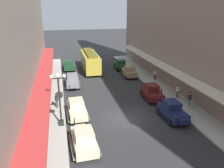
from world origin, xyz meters
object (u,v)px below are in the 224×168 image
Objects in this scene: parked_car_0 at (129,71)px; parked_car_2 at (172,110)px; parked_car_6 at (68,65)px; pedestrian_1 at (155,74)px; parked_car_3 at (84,139)px; streetcar at (90,60)px; parked_car_4 at (77,109)px; fire_hydrant at (161,91)px; parked_car_1 at (152,92)px; pedestrian_3 at (36,150)px; pedestrian_0 at (178,91)px; parked_car_7 at (120,64)px; pedestrian_4 at (57,101)px; pedestrian_2 at (189,99)px; parked_car_5 at (73,80)px; lamp_post_with_clock at (59,98)px.

parked_car_2 is (-0.19, -15.17, 0.00)m from parked_car_0.
pedestrian_1 is at bearing -36.55° from parked_car_6.
parked_car_3 is 0.45× the size of streetcar.
parked_car_4 reaches higher than fire_hydrant.
pedestrian_1 reaches higher than fire_hydrant.
pedestrian_3 is at bearing -144.41° from parked_car_1.
pedestrian_0 is (12.52, -16.95, 0.07)m from parked_car_6.
parked_car_0 is 23.18m from pedestrian_3.
parked_car_1 is at bearing -89.94° from parked_car_7.
pedestrian_0 and pedestrian_1 have the same top height.
parked_car_0 and parked_car_2 have the same top height.
parked_car_7 reaches higher than pedestrian_3.
fire_hydrant is at bearing -80.38° from parked_car_0.
streetcar is 12.19m from pedestrian_1.
parked_car_4 is 2.58× the size of pedestrian_0.
pedestrian_3 and pedestrian_4 have the same top height.
parked_car_6 is 23.30m from pedestrian_2.
pedestrian_2 is at bearing -46.90° from parked_car_1.
pedestrian_0 is (12.63, 2.12, 0.07)m from parked_car_4.
streetcar is 17.98m from pedestrian_0.
parked_car_1 is 11.51m from pedestrian_4.
parked_car_3 is at bearing -129.58° from pedestrian_1.
pedestrian_4 is at bearing 104.01° from parked_car_3.
fire_hydrant is (10.91, -6.17, -0.38)m from parked_car_5.
lamp_post_with_clock reaches higher than parked_car_6.
parked_car_2 is at bearing -90.14° from parked_car_7.
streetcar reaches higher than pedestrian_4.
pedestrian_1 is at bearing 88.42° from pedestrian_2.
fire_hydrant is (11.02, -15.54, -0.38)m from parked_car_6.
parked_car_0 is 1.00× the size of parked_car_2.
parked_car_4 and parked_car_7 have the same top height.
parked_car_1 and parked_car_7 have the same top height.
parked_car_1 is at bearing 21.62° from lamp_post_with_clock.
parked_car_5 is at bearing -139.55° from parked_car_7.
streetcar is at bearing 65.61° from parked_car_5.
parked_car_5 is 0.45× the size of streetcar.
pedestrian_2 is (3.11, -3.32, 0.07)m from parked_car_1.
parked_car_7 is 18.46m from pedestrian_2.
lamp_post_with_clock is (-1.73, -20.75, 2.04)m from parked_car_6.
parked_car_4 is 12.81m from pedestrian_0.
parked_car_0 is at bearing 16.66° from parked_car_5.
pedestrian_2 is (8.70, -18.41, -0.89)m from streetcar.
parked_car_4 is at bearing 164.27° from parked_car_2.
parked_car_5 is at bearing 179.58° from pedestrian_1.
pedestrian_3 is at bearing -111.16° from lamp_post_with_clock.
fire_hydrant is at bearing -29.48° from parked_car_5.
pedestrian_1 is (3.40, -7.98, 0.07)m from parked_car_7.
parked_car_3 is 2.58× the size of pedestrian_0.
lamp_post_with_clock is 3.09× the size of pedestrian_0.
parked_car_4 reaches higher than pedestrian_0.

